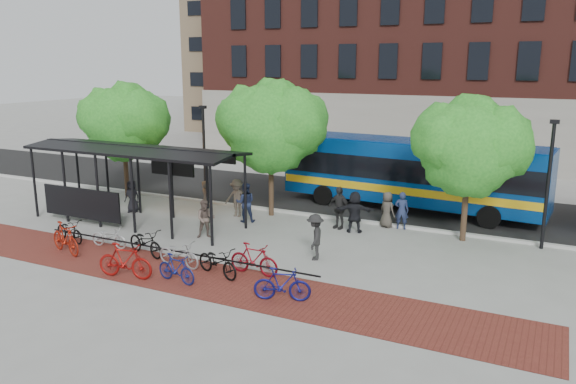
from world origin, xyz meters
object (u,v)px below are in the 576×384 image
at_px(tree_a, 125,119).
at_px(bike_2, 109,237).
at_px(pedestrian_3, 237,198).
at_px(bike_7, 176,269).
at_px(pedestrian_0, 132,196).
at_px(pedestrian_2, 245,202).
at_px(bike_0, 70,230).
at_px(pedestrian_1, 206,199).
at_px(tree_c, 472,144).
at_px(pedestrian_8, 206,219).
at_px(lamp_post_left, 204,153).
at_px(bike_1, 65,238).
at_px(bike_4, 146,242).
at_px(pedestrian_5, 355,212).
at_px(bike_6, 179,254).
at_px(bike_5, 125,261).
at_px(bike_8, 218,261).
at_px(pedestrian_7, 402,211).
at_px(pedestrian_9, 315,237).
at_px(lamp_post_right, 548,181).
at_px(tree_b, 273,123).
at_px(bus, 411,170).
at_px(pedestrian_4, 339,208).
at_px(bike_9, 254,259).
at_px(bike_11, 282,284).
at_px(bus_shelter, 132,158).

relative_size(tree_a, bike_2, 3.69).
bearing_deg(pedestrian_3, bike_2, -117.72).
bearing_deg(bike_7, pedestrian_0, 57.45).
height_order(tree_a, pedestrian_2, tree_a).
height_order(bike_0, pedestrian_1, pedestrian_1).
bearing_deg(bike_2, tree_c, -63.51).
bearing_deg(tree_c, pedestrian_8, -155.94).
xyz_separation_m(lamp_post_left, bike_1, (-0.58, -8.72, -2.14)).
bearing_deg(bike_2, bike_4, -95.74).
bearing_deg(pedestrian_5, pedestrian_0, -8.01).
height_order(tree_c, bike_6, tree_c).
bearing_deg(pedestrian_1, pedestrian_2, -142.22).
xyz_separation_m(tree_a, bike_5, (8.18, -9.44, -3.62)).
relative_size(lamp_post_left, pedestrian_1, 2.90).
xyz_separation_m(tree_c, bike_5, (-9.82, -9.43, -3.43)).
relative_size(tree_c, pedestrian_0, 3.70).
bearing_deg(pedestrian_5, bike_7, 50.34).
relative_size(bike_4, pedestrian_1, 1.14).
height_order(bike_8, pedestrian_8, pedestrian_8).
height_order(bike_8, pedestrian_7, pedestrian_7).
distance_m(bike_8, pedestrian_9, 3.86).
bearing_deg(bike_6, bike_4, 82.45).
bearing_deg(pedestrian_9, pedestrian_8, -110.95).
distance_m(bike_1, pedestrian_2, 7.99).
relative_size(tree_a, pedestrian_3, 3.40).
xyz_separation_m(lamp_post_right, pedestrian_1, (-14.66, -1.94, -1.86)).
height_order(tree_b, bus, tree_b).
bearing_deg(pedestrian_5, pedestrian_8, 16.60).
xyz_separation_m(bike_5, bike_7, (1.82, 0.44, -0.13)).
bearing_deg(bike_0, pedestrian_4, -41.85).
xyz_separation_m(tree_b, pedestrian_5, (4.46, -0.93, -3.54)).
distance_m(lamp_post_left, pedestrian_5, 8.82).
distance_m(bike_8, pedestrian_5, 7.40).
height_order(pedestrian_1, pedestrian_8, pedestrian_1).
height_order(bus, pedestrian_3, bus).
bearing_deg(pedestrian_9, bike_2, -89.84).
bearing_deg(lamp_post_left, bike_6, -61.96).
bearing_deg(bike_9, bike_4, 91.67).
relative_size(bike_4, bike_6, 1.09).
height_order(bike_7, bike_8, bike_8).
height_order(bike_9, bike_11, bike_9).
bearing_deg(bike_8, pedestrian_2, 40.08).
relative_size(tree_c, pedestrian_2, 3.22).
xyz_separation_m(lamp_post_left, pedestrian_3, (2.62, -1.22, -1.84)).
bearing_deg(bike_0, lamp_post_left, 0.76).
bearing_deg(bike_8, bike_11, -88.74).
bearing_deg(bus_shelter, bus, 35.69).
xyz_separation_m(tree_c, lamp_post_left, (-13.09, 0.25, -1.31)).
distance_m(bike_7, pedestrian_8, 4.97).
distance_m(pedestrian_0, pedestrian_5, 11.09).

